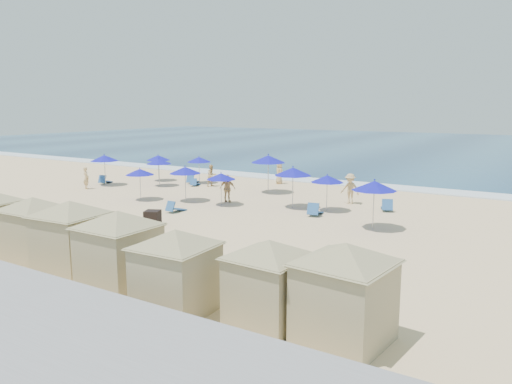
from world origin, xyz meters
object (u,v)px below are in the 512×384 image
Objects in this scene: beachgoer_1 at (212,176)px; beachgoer_2 at (228,188)px; cabana_2 at (71,227)px; cabana_4 at (176,260)px; cabana_1 at (34,220)px; umbrella_1 at (104,158)px; umbrella_9 at (327,179)px; trash_bin at (153,218)px; cabana_3 at (119,240)px; cabana_5 at (269,271)px; umbrella_6 at (185,170)px; beachgoer_0 at (86,178)px; umbrella_2 at (159,161)px; umbrella_3 at (140,172)px; umbrella_10 at (374,186)px; umbrella_7 at (268,159)px; umbrella_8 at (293,172)px; beachgoer_3 at (350,189)px; umbrella_0 at (158,158)px; beachgoer_4 at (279,173)px; umbrella_4 at (199,160)px; umbrella_5 at (221,176)px; cabana_6 at (345,280)px.

beachgoer_1 is 0.93× the size of beachgoer_2.
cabana_4 is at bearing -7.64° from cabana_2.
beachgoer_1 is (-5.12, 18.05, -0.74)m from cabana_1.
umbrella_1 is 1.37× the size of beachgoer_2.
beachgoer_1 is at bearing 161.87° from umbrella_9.
trash_bin is 0.16× the size of cabana_2.
trash_bin is at bearing 111.12° from cabana_2.
cabana_3 is 5.50m from cabana_5.
umbrella_6 is (-2.70, 5.76, 1.61)m from trash_bin.
cabana_4 is 17.30m from umbrella_6.
beachgoer_0 is (-9.20, -0.19, -1.17)m from umbrella_6.
umbrella_2 is at bearing 134.70° from beachgoer_1.
cabana_2 is 14.04m from beachgoer_2.
umbrella_10 is (15.18, 0.53, 0.34)m from umbrella_3.
umbrella_7 reaches higher than umbrella_8.
beachgoer_0 is 18.92m from beachgoer_3.
umbrella_10 is 21.69m from beachgoer_0.
umbrella_0 is at bearing 139.39° from cabana_5.
umbrella_8 is (3.78, 14.23, 0.60)m from cabana_1.
cabana_1 is 14.74m from umbrella_8.
cabana_1 is at bearing -63.40° from umbrella_3.
cabana_1 is 8.16m from cabana_4.
beachgoer_3 is 9.02m from beachgoer_4.
cabana_2 reaches higher than beachgoer_3.
umbrella_0 is at bearing 165.02° from umbrella_8.
umbrella_0 is at bearing -89.03° from beachgoer_0.
umbrella_6 is 1.40× the size of beachgoer_1.
umbrella_4 is at bearing 58.80° from umbrella_2.
umbrella_7 reaches higher than umbrella_1.
cabana_4 is 2.78m from cabana_5.
cabana_3 reaches higher than umbrella_2.
cabana_4 reaches higher than trash_bin.
umbrella_4 is at bearing 156.80° from umbrella_8.
umbrella_4 is at bearing 99.82° from umbrella_3.
umbrella_4 is 7.58m from umbrella_6.
beachgoer_3 is (6.42, 4.58, -0.83)m from umbrella_5.
umbrella_0 is 1.00× the size of umbrella_2.
umbrella_3 is 2.99m from umbrella_6.
beachgoer_3 is at bearing 35.50° from umbrella_5.
cabana_4 reaches higher than umbrella_4.
umbrella_2 is 1.06× the size of umbrella_5.
umbrella_5 is 2.66m from umbrella_6.
umbrella_9 reaches higher than beachgoer_2.
beachgoer_1 is (-18.07, 18.16, -0.82)m from cabana_6.
cabana_1 is 12.55m from umbrella_3.
umbrella_2 reaches higher than umbrella_0.
umbrella_8 is 1.42× the size of beachgoer_2.
umbrella_3 is at bearing 132.91° from cabana_3.
cabana_6 is (10.49, 0.06, -0.00)m from cabana_2.
umbrella_4 is at bearing 82.18° from beachgoer_1.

